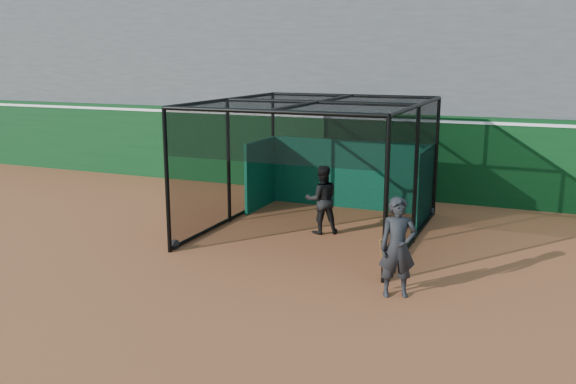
% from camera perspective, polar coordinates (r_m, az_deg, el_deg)
% --- Properties ---
extents(ground, '(120.00, 120.00, 0.00)m').
position_cam_1_polar(ground, '(11.29, -5.04, -8.89)').
color(ground, '#964D2B').
rests_on(ground, ground).
extents(outfield_wall, '(50.00, 0.50, 2.50)m').
position_cam_1_polar(outfield_wall, '(18.68, 7.10, 3.67)').
color(outfield_wall, '#093313').
rests_on(outfield_wall, ground).
extents(grandstand, '(50.00, 7.85, 8.95)m').
position_cam_1_polar(grandstand, '(22.13, 10.05, 13.21)').
color(grandstand, '#4C4C4F').
rests_on(grandstand, ground).
extents(batting_cage, '(4.79, 5.56, 3.10)m').
position_cam_1_polar(batting_cage, '(14.44, 2.69, 2.23)').
color(batting_cage, black).
rests_on(batting_cage, ground).
extents(batter, '(1.00, 0.95, 1.64)m').
position_cam_1_polar(batter, '(14.44, 3.18, -0.71)').
color(batter, black).
rests_on(batter, ground).
extents(on_deck_player, '(0.76, 0.65, 1.77)m').
position_cam_1_polar(on_deck_player, '(10.76, 10.23, -5.14)').
color(on_deck_player, black).
rests_on(on_deck_player, ground).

